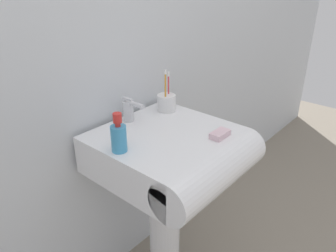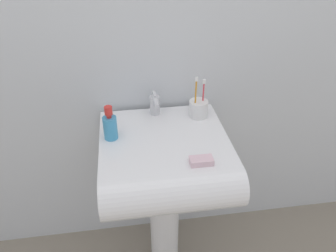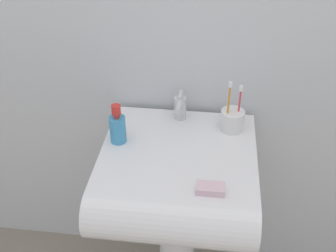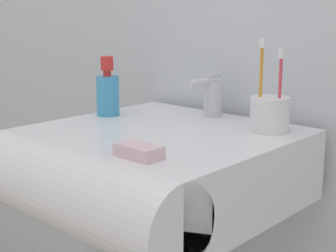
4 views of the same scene
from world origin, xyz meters
name	(u,v)px [view 1 (image 1 of 4)]	position (x,y,z in m)	size (l,w,h in m)	color
wall_back	(111,36)	(0.00, 0.29, 1.20)	(5.00, 0.05, 2.40)	silver
sink_pedestal	(165,227)	(0.00, 0.00, 0.34)	(0.14, 0.14, 0.68)	white
sink_basin	(175,155)	(0.00, -0.06, 0.76)	(0.54, 0.57, 0.16)	white
faucet	(129,110)	(-0.01, 0.19, 0.90)	(0.05, 0.12, 0.11)	silver
toothbrush_cup	(166,102)	(0.18, 0.15, 0.89)	(0.09, 0.09, 0.20)	white
soap_bottle	(119,137)	(-0.22, 0.02, 0.90)	(0.06, 0.06, 0.15)	#3F99CC
bar_soap	(220,134)	(0.12, -0.19, 0.86)	(0.09, 0.05, 0.02)	silver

